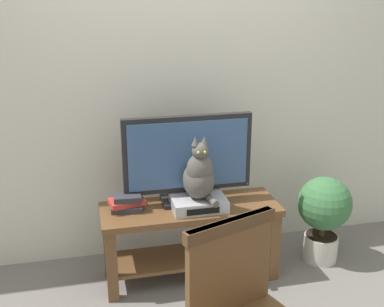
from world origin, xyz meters
name	(u,v)px	position (x,y,z in m)	size (l,w,h in m)	color
back_wall	(181,64)	(0.00, 0.95, 1.40)	(7.00, 0.12, 2.80)	beige
tv_stand	(190,228)	(-0.04, 0.46, 0.37)	(1.19, 0.41, 0.53)	brown
tv	(188,158)	(-0.04, 0.53, 0.85)	(0.86, 0.20, 0.60)	black
media_box	(198,203)	(0.00, 0.41, 0.57)	(0.35, 0.26, 0.08)	#ADADB2
cat	(199,175)	(0.00, 0.40, 0.77)	(0.20, 0.30, 0.43)	#514C47
book_stack	(127,202)	(-0.46, 0.50, 0.58)	(0.24, 0.20, 0.11)	#2D2D33
potted_plant	(324,212)	(0.94, 0.45, 0.39)	(0.39, 0.39, 0.64)	beige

